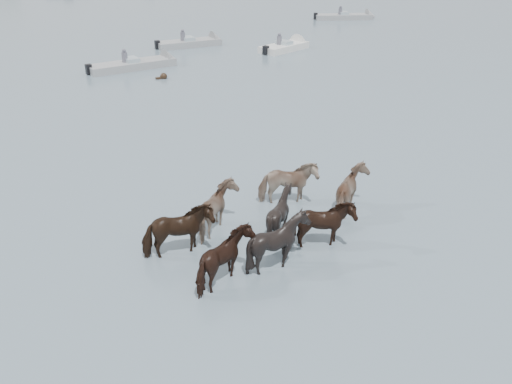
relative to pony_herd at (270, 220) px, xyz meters
name	(u,v)px	position (x,y,z in m)	size (l,w,h in m)	color
ground	(222,261)	(-1.69, -0.42, -0.68)	(400.00, 400.00, 0.00)	#4B5E6D
pony_herd	(270,220)	(0.00, 0.00, 0.00)	(7.71, 5.05, 1.70)	black
swimming_pony	(163,77)	(2.21, 19.48, -0.57)	(0.72, 0.44, 0.44)	black
motorboat_b	(143,64)	(1.85, 22.86, -0.45)	(6.31, 2.53, 1.92)	gray
motorboat_c	(198,43)	(7.40, 28.23, -0.45)	(5.56, 1.84, 1.92)	gray
motorboat_d	(290,46)	(13.29, 24.03, -0.45)	(4.84, 3.30, 1.92)	silver
motorboat_e	(351,17)	(25.75, 34.56, -0.45)	(6.28, 3.48, 1.92)	gray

